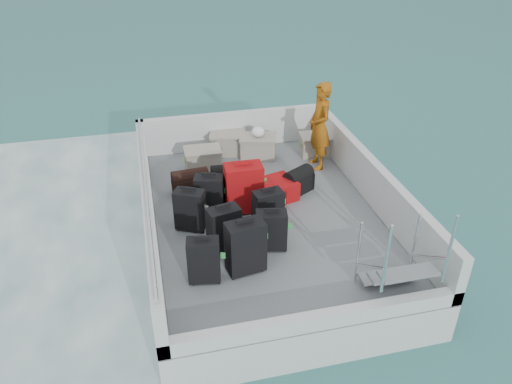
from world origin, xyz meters
TOP-DOWN VIEW (x-y plane):
  - ground at (0.00, 0.00)m, footprint 160.00×160.00m
  - ferry_hull at (0.00, 0.00)m, footprint 3.60×5.00m
  - deck at (0.00, 0.00)m, footprint 3.30×4.70m
  - deck_fittings at (0.35, -0.32)m, footprint 3.60×5.00m
  - suitcase_0 at (-1.13, -1.34)m, footprint 0.43×0.29m
  - suitcase_1 at (-1.15, -0.16)m, footprint 0.48×0.40m
  - suitcase_2 at (-0.81, 0.20)m, footprint 0.48×0.36m
  - suitcase_3 at (-0.58, -1.27)m, footprint 0.53×0.36m
  - suitcase_4 at (-0.76, -0.73)m, footprint 0.48×0.35m
  - suitcase_5 at (-0.29, 0.16)m, footprint 0.57×0.35m
  - suitcase_6 at (-0.13, -0.89)m, footprint 0.46×0.32m
  - suitcase_7 at (-0.04, -0.36)m, footprint 0.46×0.31m
  - suitcase_8 at (0.19, 0.35)m, footprint 0.90×0.71m
  - duffel_0 at (-1.03, 0.88)m, footprint 0.61×0.35m
  - duffel_1 at (-0.43, 0.90)m, footprint 0.51×0.32m
  - duffel_2 at (0.70, 0.51)m, footprint 0.57×0.51m
  - crate_0 at (-0.71, 1.63)m, footprint 0.61×0.43m
  - crate_1 at (-0.16, 2.17)m, footprint 0.70×0.56m
  - crate_2 at (0.35, 1.89)m, footprint 0.72×0.59m
  - crate_3 at (1.45, 1.73)m, footprint 0.63×0.47m
  - yellow_bag at (1.32, 1.80)m, footprint 0.28×0.26m
  - white_bag at (0.35, 1.89)m, footprint 0.24×0.24m
  - passenger at (1.30, 1.27)m, footprint 0.38×0.58m

SIDE VIEW (x-z plane):
  - ground at x=0.00m, z-range 0.00..0.00m
  - ferry_hull at x=0.00m, z-range 0.00..0.60m
  - deck at x=0.00m, z-range 0.60..0.62m
  - yellow_bag at x=1.32m, z-range 0.62..0.84m
  - suitcase_8 at x=0.19m, z-range 0.62..0.93m
  - duffel_0 at x=-1.03m, z-range 0.62..0.94m
  - duffel_1 at x=-0.43m, z-range 0.62..0.94m
  - duffel_2 at x=0.70m, z-range 0.62..0.94m
  - crate_3 at x=1.45m, z-range 0.62..0.98m
  - crate_0 at x=-0.71m, z-range 0.62..0.98m
  - crate_1 at x=-0.16m, z-range 0.62..0.99m
  - crate_2 at x=0.35m, z-range 0.62..1.00m
  - suitcase_6 at x=-0.13m, z-range 0.62..1.20m
  - suitcase_7 at x=-0.04m, z-range 0.62..1.21m
  - suitcase_0 at x=-1.13m, z-range 0.62..1.24m
  - suitcase_2 at x=-0.81m, z-range 0.62..1.24m
  - suitcase_1 at x=-1.15m, z-range 0.62..1.25m
  - suitcase_4 at x=-0.76m, z-range 0.62..1.26m
  - suitcase_3 at x=-0.58m, z-range 0.62..1.36m
  - deck_fittings at x=0.35m, z-range 0.54..1.44m
  - suitcase_5 at x=-0.29m, z-range 0.62..1.40m
  - white_bag at x=0.35m, z-range 1.00..1.18m
  - passenger at x=1.30m, z-range 0.62..2.18m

